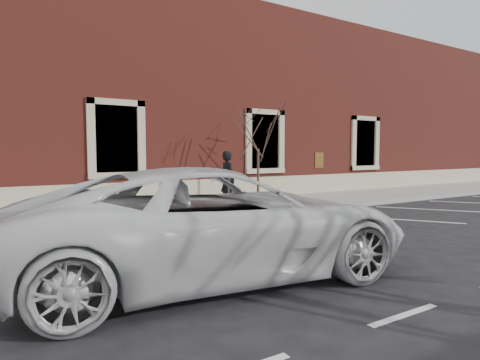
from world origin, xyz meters
TOP-DOWN VIEW (x-y plane):
  - ground at (0.00, 0.00)m, footprint 120.00×120.00m
  - sidewalk_near at (0.00, 1.75)m, footprint 40.00×3.50m
  - curb_near at (0.00, -0.05)m, footprint 40.00×0.12m
  - parking_stripes at (0.00, -2.20)m, footprint 28.00×4.40m
  - building_civic at (0.00, 7.74)m, footprint 40.00×8.62m
  - man at (0.16, 1.61)m, footprint 0.48×0.70m
  - parking_meter at (-0.49, 0.47)m, footprint 0.11×0.08m
  - tree_grate at (1.43, 1.68)m, footprint 1.29×1.29m
  - sapling at (1.43, 1.68)m, footprint 2.11×2.11m
  - white_truck at (-3.58, -4.43)m, footprint 6.56×3.62m

SIDE VIEW (x-z plane):
  - ground at x=0.00m, z-range 0.00..0.00m
  - parking_stripes at x=0.00m, z-range 0.00..0.01m
  - sidewalk_near at x=0.00m, z-range 0.00..0.15m
  - curb_near at x=0.00m, z-range 0.00..0.15m
  - tree_grate at x=1.43m, z-range 0.15..0.18m
  - white_truck at x=-3.58m, z-range 0.00..1.74m
  - parking_meter at x=-0.49m, z-range 0.39..1.60m
  - man at x=0.16m, z-range 0.15..2.00m
  - sapling at x=1.43m, z-range 0.85..4.37m
  - building_civic at x=0.00m, z-range 0.00..8.00m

